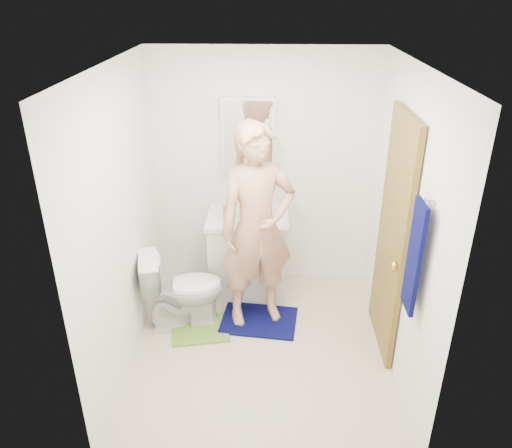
{
  "coord_description": "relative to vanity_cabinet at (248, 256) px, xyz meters",
  "views": [
    {
      "loc": [
        0.06,
        -3.48,
        2.9
      ],
      "look_at": [
        -0.05,
        0.25,
        1.08
      ],
      "focal_mm": 35.0,
      "sensor_mm": 36.0,
      "label": 1
    }
  ],
  "objects": [
    {
      "name": "countertop",
      "position": [
        0.0,
        0.0,
        0.43
      ],
      "size": [
        0.79,
        0.59,
        0.05
      ],
      "primitive_type": "cube",
      "color": "white",
      "rests_on": "vanity_cabinet"
    },
    {
      "name": "wall_front",
      "position": [
        0.15,
        -2.12,
        0.8
      ],
      "size": [
        2.2,
        0.02,
        2.4
      ],
      "primitive_type": "cube",
      "color": "white",
      "rests_on": "ground"
    },
    {
      "name": "wall_left",
      "position": [
        -0.96,
        -0.91,
        0.8
      ],
      "size": [
        0.02,
        2.4,
        2.4
      ],
      "primitive_type": "cube",
      "color": "white",
      "rests_on": "ground"
    },
    {
      "name": "door",
      "position": [
        1.22,
        -0.76,
        0.62
      ],
      "size": [
        0.05,
        0.8,
        2.05
      ],
      "primitive_type": "cube",
      "color": "olive",
      "rests_on": "ground"
    },
    {
      "name": "toothbrush_cup",
      "position": [
        0.14,
        0.13,
        0.5
      ],
      "size": [
        0.16,
        0.16,
        0.1
      ],
      "primitive_type": "imported",
      "rotation": [
        0.0,
        0.0,
        0.36
      ],
      "color": "#864190",
      "rests_on": "countertop"
    },
    {
      "name": "sink_basin",
      "position": [
        0.0,
        0.0,
        0.44
      ],
      "size": [
        0.4,
        0.4,
        0.03
      ],
      "primitive_type": "cylinder",
      "color": "white",
      "rests_on": "countertop"
    },
    {
      "name": "wall_back",
      "position": [
        0.15,
        0.3,
        0.8
      ],
      "size": [
        2.2,
        0.02,
        2.4
      ],
      "primitive_type": "cube",
      "color": "white",
      "rests_on": "ground"
    },
    {
      "name": "man",
      "position": [
        0.11,
        -0.5,
        0.56
      ],
      "size": [
        0.79,
        0.65,
        1.88
      ],
      "primitive_type": "imported",
      "rotation": [
        0.0,
        0.0,
        0.32
      ],
      "color": "tan",
      "rests_on": "bath_mat"
    },
    {
      "name": "towel_hook",
      "position": [
        1.22,
        -1.48,
        1.27
      ],
      "size": [
        0.06,
        0.02,
        0.02
      ],
      "primitive_type": "cylinder",
      "rotation": [
        0.0,
        1.57,
        0.0
      ],
      "color": "silver",
      "rests_on": "wall_right"
    },
    {
      "name": "toilet",
      "position": [
        -0.57,
        -0.58,
        -0.03
      ],
      "size": [
        0.81,
        0.58,
        0.75
      ],
      "primitive_type": "imported",
      "rotation": [
        0.0,
        0.0,
        1.81
      ],
      "color": "white",
      "rests_on": "floor"
    },
    {
      "name": "door_knob",
      "position": [
        1.18,
        -1.08,
        0.55
      ],
      "size": [
        0.07,
        0.07,
        0.07
      ],
      "primitive_type": "sphere",
      "color": "gold",
      "rests_on": "door"
    },
    {
      "name": "wall_right",
      "position": [
        1.26,
        -0.91,
        0.8
      ],
      "size": [
        0.02,
        2.4,
        2.4
      ],
      "primitive_type": "cube",
      "color": "white",
      "rests_on": "ground"
    },
    {
      "name": "mirror_panel",
      "position": [
        0.0,
        0.16,
        1.2
      ],
      "size": [
        0.46,
        0.01,
        0.66
      ],
      "primitive_type": "cube",
      "color": "white",
      "rests_on": "wall_back"
    },
    {
      "name": "faucet",
      "position": [
        0.0,
        0.18,
        0.51
      ],
      "size": [
        0.03,
        0.03,
        0.12
      ],
      "primitive_type": "cylinder",
      "color": "silver",
      "rests_on": "countertop"
    },
    {
      "name": "floor",
      "position": [
        0.15,
        -0.91,
        -0.41
      ],
      "size": [
        2.2,
        2.4,
        0.02
      ],
      "primitive_type": "cube",
      "color": "beige",
      "rests_on": "ground"
    },
    {
      "name": "towel",
      "position": [
        1.18,
        -1.48,
        0.85
      ],
      "size": [
        0.03,
        0.24,
        0.8
      ],
      "primitive_type": "cube",
      "color": "#070943",
      "rests_on": "wall_right"
    },
    {
      "name": "vanity_cabinet",
      "position": [
        0.0,
        0.0,
        0.0
      ],
      "size": [
        0.75,
        0.55,
        0.8
      ],
      "primitive_type": "cube",
      "color": "white",
      "rests_on": "floor"
    },
    {
      "name": "medicine_cabinet",
      "position": [
        0.0,
        0.22,
        1.2
      ],
      "size": [
        0.5,
        0.12,
        0.7
      ],
      "primitive_type": "cube",
      "color": "white",
      "rests_on": "wall_back"
    },
    {
      "name": "green_rug",
      "position": [
        -0.42,
        -0.7,
        -0.39
      ],
      "size": [
        0.59,
        0.52,
        0.02
      ],
      "primitive_type": "cube",
      "rotation": [
        0.0,
        0.0,
        0.19
      ],
      "color": "olive",
      "rests_on": "floor"
    },
    {
      "name": "bath_mat",
      "position": [
        0.13,
        -0.55,
        -0.39
      ],
      "size": [
        0.75,
        0.58,
        0.02
      ],
      "primitive_type": "cube",
      "rotation": [
        0.0,
        0.0,
        -0.12
      ],
      "color": "#070943",
      "rests_on": "floor"
    },
    {
      "name": "soap_dispenser",
      "position": [
        -0.19,
        -0.07,
        0.54
      ],
      "size": [
        0.1,
        0.1,
        0.19
      ],
      "primitive_type": "imported",
      "rotation": [
        0.0,
        0.0,
        0.14
      ],
      "color": "#BF5976",
      "rests_on": "countertop"
    },
    {
      "name": "ceiling",
      "position": [
        0.15,
        -0.91,
        2.01
      ],
      "size": [
        2.2,
        2.4,
        0.02
      ],
      "primitive_type": "cube",
      "color": "white",
      "rests_on": "ground"
    }
  ]
}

